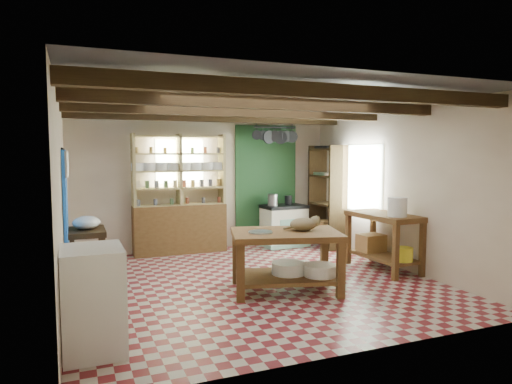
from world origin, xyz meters
name	(u,v)px	position (x,y,z in m)	size (l,w,h in m)	color
floor	(253,283)	(0.00, 0.00, -0.01)	(5.00, 5.00, 0.02)	maroon
ceiling	(253,99)	(0.00, 0.00, 2.60)	(5.00, 5.00, 0.02)	#4C4D52
wall_back	(206,182)	(0.00, 2.50, 1.30)	(5.00, 0.04, 2.60)	beige
wall_front	(354,215)	(0.00, -2.50, 1.30)	(5.00, 0.04, 2.60)	beige
wall_left	(61,199)	(-2.50, 0.00, 1.30)	(0.04, 5.00, 2.60)	beige
wall_right	(397,187)	(2.50, 0.00, 1.30)	(0.04, 5.00, 2.60)	beige
ceiling_beams	(253,108)	(0.00, 0.00, 2.48)	(5.00, 3.80, 0.15)	#362613
blue_wall_patch	(66,207)	(-2.47, 0.90, 1.10)	(0.04, 1.40, 1.60)	blue
green_wall_patch	(266,183)	(1.25, 2.47, 1.25)	(1.30, 0.04, 2.30)	#1C4621
window_back	(180,161)	(-0.50, 2.48, 1.70)	(0.90, 0.02, 0.80)	silver
window_right	(360,178)	(2.48, 1.00, 1.40)	(0.02, 1.30, 1.20)	silver
utensil_rail	(63,161)	(-2.44, -1.20, 1.78)	(0.06, 0.90, 0.28)	black
pot_rack	(275,136)	(1.25, 2.05, 2.18)	(0.86, 0.12, 0.36)	black
shelving_unit	(180,194)	(-0.55, 2.31, 1.10)	(1.70, 0.34, 2.20)	tan
tall_rack	(327,196)	(2.28, 1.80, 1.00)	(0.40, 0.86, 2.00)	#362613
work_table	(286,261)	(0.27, -0.51, 0.40)	(1.43, 0.95, 0.81)	brown
stove	(284,226)	(1.50, 2.15, 0.41)	(0.84, 0.57, 0.82)	white
prep_table	(87,254)	(-2.20, 1.06, 0.37)	(0.51, 0.74, 0.75)	#362613
white_cabinet	(93,300)	(-2.22, -1.55, 0.49)	(0.55, 0.66, 0.99)	white
right_counter	(383,242)	(2.18, -0.10, 0.45)	(0.63, 1.26, 0.90)	brown
cat	(303,224)	(0.52, -0.53, 0.89)	(0.38, 0.29, 0.17)	#8C7951
steel_tray	(260,232)	(-0.08, -0.47, 0.82)	(0.32, 0.32, 0.02)	#A2A3A9
basin_large	(289,268)	(0.33, -0.48, 0.29)	(0.46, 0.46, 0.16)	white
basin_small	(320,270)	(0.67, -0.73, 0.29)	(0.44, 0.44, 0.15)	white
kettle_left	(273,200)	(1.25, 2.14, 0.94)	(0.20, 0.20, 0.23)	#A2A3A9
kettle_right	(288,200)	(1.60, 2.16, 0.92)	(0.15, 0.15, 0.18)	black
enamel_bowl	(86,223)	(-2.20, 1.06, 0.84)	(0.39, 0.39, 0.19)	white
white_bucket	(397,207)	(2.15, -0.45, 1.05)	(0.29, 0.29, 0.29)	white
wicker_basket	(371,243)	(2.17, 0.20, 0.38)	(0.40, 0.32, 0.28)	#A67943
yellow_tub	(403,254)	(2.20, -0.55, 0.34)	(0.28, 0.28, 0.21)	yellow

